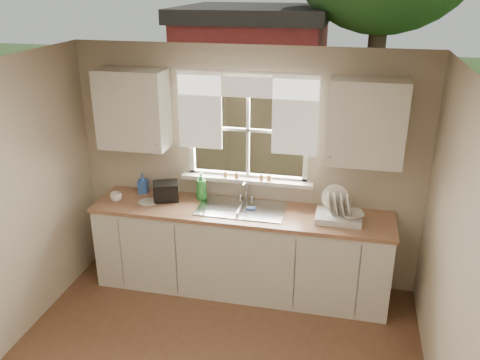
% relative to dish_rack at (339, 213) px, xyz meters
% --- Properties ---
extents(room_walls, '(3.62, 4.02, 2.50)m').
position_rel_dish_rack_xyz_m(room_walls, '(-0.97, -1.75, 0.25)').
color(room_walls, beige).
rests_on(room_walls, ground).
extents(ceiling, '(3.60, 4.00, 0.02)m').
position_rel_dish_rack_xyz_m(ceiling, '(-0.97, -1.69, 1.52)').
color(ceiling, silver).
rests_on(ceiling, room_walls).
extents(window, '(1.38, 0.16, 1.06)m').
position_rel_dish_rack_xyz_m(window, '(-0.97, 0.31, 0.50)').
color(window, white).
rests_on(window, room_walls).
extents(curtains, '(1.50, 0.03, 0.81)m').
position_rel_dish_rack_xyz_m(curtains, '(-0.97, 0.26, 0.95)').
color(curtains, white).
rests_on(curtains, room_walls).
extents(base_cabinets, '(3.00, 0.62, 0.87)m').
position_rel_dish_rack_xyz_m(base_cabinets, '(-0.97, -0.01, -0.55)').
color(base_cabinets, silver).
rests_on(base_cabinets, ground).
extents(countertop, '(3.04, 0.65, 0.04)m').
position_rel_dish_rack_xyz_m(countertop, '(-0.97, -0.01, -0.09)').
color(countertop, '#A47152').
rests_on(countertop, base_cabinets).
extents(upper_cabinet_left, '(0.70, 0.33, 0.80)m').
position_rel_dish_rack_xyz_m(upper_cabinet_left, '(-2.12, 0.14, 0.87)').
color(upper_cabinet_left, silver).
rests_on(upper_cabinet_left, room_walls).
extents(upper_cabinet_right, '(0.70, 0.33, 0.80)m').
position_rel_dish_rack_xyz_m(upper_cabinet_right, '(0.18, 0.14, 0.87)').
color(upper_cabinet_right, silver).
rests_on(upper_cabinet_right, room_walls).
extents(wall_outlet, '(0.08, 0.01, 0.12)m').
position_rel_dish_rack_xyz_m(wall_outlet, '(-0.09, 0.30, 0.10)').
color(wall_outlet, beige).
rests_on(wall_outlet, room_walls).
extents(sill_jars, '(0.50, 0.04, 0.06)m').
position_rel_dish_rack_xyz_m(sill_jars, '(-0.95, 0.25, 0.20)').
color(sill_jars, brown).
rests_on(sill_jars, window).
extents(sink, '(0.88, 0.52, 0.40)m').
position_rel_dish_rack_xyz_m(sink, '(-0.97, 0.02, -0.14)').
color(sink, '#B7B7BC').
rests_on(sink, countertop).
extents(dish_rack, '(0.44, 0.33, 0.31)m').
position_rel_dish_rack_xyz_m(dish_rack, '(0.00, 0.00, 0.00)').
color(dish_rack, silver).
rests_on(dish_rack, countertop).
extents(bowl, '(0.28, 0.28, 0.05)m').
position_rel_dish_rack_xyz_m(bowl, '(0.12, -0.05, 0.01)').
color(bowl, silver).
rests_on(bowl, dish_rack).
extents(soap_bottle_a, '(0.15, 0.15, 0.30)m').
position_rel_dish_rack_xyz_m(soap_bottle_a, '(-1.43, 0.17, 0.08)').
color(soap_bottle_a, green).
rests_on(soap_bottle_a, countertop).
extents(soap_bottle_b, '(0.11, 0.11, 0.22)m').
position_rel_dish_rack_xyz_m(soap_bottle_b, '(-2.10, 0.20, 0.04)').
color(soap_bottle_b, blue).
rests_on(soap_bottle_b, countertop).
extents(soap_bottle_c, '(0.16, 0.16, 0.18)m').
position_rel_dish_rack_xyz_m(soap_bottle_c, '(-1.75, 0.19, 0.02)').
color(soap_bottle_c, beige).
rests_on(soap_bottle_c, countertop).
extents(saucer, '(0.20, 0.20, 0.01)m').
position_rel_dish_rack_xyz_m(saucer, '(-1.95, -0.04, -0.07)').
color(saucer, white).
rests_on(saucer, countertop).
extents(cup, '(0.14, 0.14, 0.09)m').
position_rel_dish_rack_xyz_m(cup, '(-2.29, -0.07, -0.03)').
color(cup, white).
rests_on(cup, countertop).
extents(black_appliance, '(0.32, 0.30, 0.19)m').
position_rel_dish_rack_xyz_m(black_appliance, '(-1.79, 0.08, 0.02)').
color(black_appliance, black).
rests_on(black_appliance, countertop).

